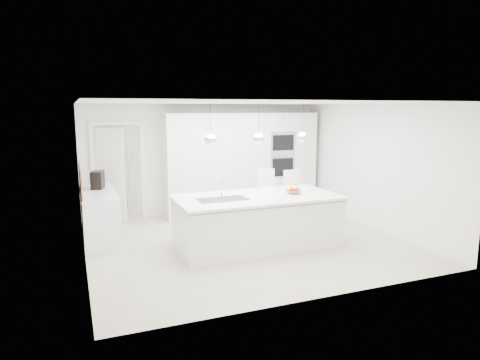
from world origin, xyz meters
name	(u,v)px	position (x,y,z in m)	size (l,w,h in m)	color
floor	(246,242)	(0.00, 0.00, 0.00)	(5.50, 5.50, 0.00)	#B9AF93
wall_back	(205,159)	(0.00, 2.50, 1.25)	(5.50, 5.50, 0.00)	white
wall_left	(81,184)	(-2.75, 0.00, 1.25)	(5.00, 5.00, 0.00)	white
ceiling	(246,103)	(0.00, 0.00, 2.50)	(5.50, 5.50, 0.00)	white
tall_cabinets	(242,163)	(0.80, 2.20, 1.15)	(3.60, 0.60, 2.30)	white
oven_stack	(283,154)	(1.70, 1.89, 1.35)	(0.62, 0.04, 1.05)	#A5A5A8
doorway_frame	(118,173)	(-1.95, 2.47, 1.02)	(1.11, 0.08, 2.13)	white
hallway_door	(106,175)	(-2.20, 2.42, 1.00)	(0.82, 0.04, 2.00)	white
radiator	(134,181)	(-1.63, 2.46, 0.85)	(0.32, 0.04, 1.40)	white
left_base_cabinets	(99,216)	(-2.45, 1.20, 0.43)	(0.60, 1.80, 0.86)	white
left_worktop	(98,192)	(-2.45, 1.20, 0.88)	(0.62, 1.82, 0.04)	white
oak_backsplash	(80,179)	(-2.74, 1.20, 1.15)	(0.02, 1.80, 0.50)	#9E633B
island_base	(258,223)	(0.10, -0.30, 0.43)	(2.80, 1.20, 0.86)	white
island_worktop	(257,197)	(0.10, -0.25, 0.88)	(2.84, 1.40, 0.04)	white
island_sink	(223,204)	(-0.55, -0.30, 0.82)	(0.84, 0.44, 0.18)	#3F3F42
island_tap	(221,188)	(-0.50, -0.10, 1.05)	(0.02, 0.02, 0.30)	white
pendant_left	(211,140)	(-0.75, -0.30, 1.90)	(0.20, 0.20, 0.20)	white
pendant_mid	(259,138)	(0.10, -0.30, 1.90)	(0.20, 0.20, 0.20)	white
pendant_right	(303,137)	(0.95, -0.30, 1.90)	(0.20, 0.20, 0.20)	white
fruit_bowl	(294,192)	(0.79, -0.31, 0.93)	(0.28, 0.28, 0.07)	#9E633B
espresso_machine	(98,180)	(-2.43, 1.48, 1.07)	(0.20, 0.31, 0.34)	black
bar_stool_left	(269,200)	(0.75, 0.63, 0.60)	(0.39, 0.55, 1.19)	white
bar_stool_right	(295,199)	(1.33, 0.62, 0.57)	(0.38, 0.53, 1.15)	white
apple_a	(296,190)	(0.81, -0.37, 0.97)	(0.09, 0.09, 0.09)	#A72B17
apple_b	(292,190)	(0.75, -0.30, 0.97)	(0.08, 0.08, 0.08)	#A72B17
banana_bunch	(294,187)	(0.81, -0.30, 1.02)	(0.21, 0.21, 0.03)	gold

